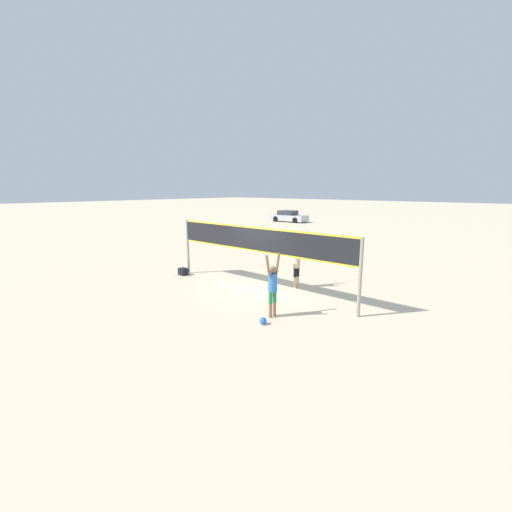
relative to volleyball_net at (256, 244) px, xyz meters
The scene contains 7 objects.
ground_plane 1.83m from the volleyball_net, ahead, with size 200.00×200.00×0.00m, color beige.
volleyball_net is the anchor object (origin of this frame).
player_spiker 2.95m from the volleyball_net, 38.18° to the right, with size 0.28×0.69×2.00m.
player_blocker 1.85m from the volleyball_net, 55.39° to the left, with size 0.28×0.69×2.00m.
volleyball 3.84m from the volleyball_net, 45.03° to the right, with size 0.21×0.21×0.21m.
gear_bag 4.46m from the volleyball_net, behind, with size 0.40×0.31×0.32m.
parked_car_near 28.28m from the volleyball_net, 123.51° to the left, with size 4.47×2.07×1.34m.
Camera 1 is at (8.55, -9.67, 3.93)m, focal length 24.00 mm.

